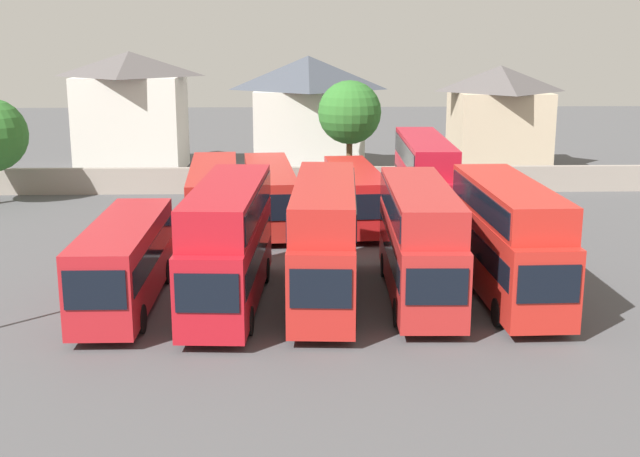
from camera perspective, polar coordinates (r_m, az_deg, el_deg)
The scene contains 15 objects.
ground at distance 51.97m, azimuth -0.52°, elevation 1.25°, with size 140.00×140.00×0.00m, color #4C4C4F.
depot_boundary_wall at distance 57.44m, azimuth -0.65°, elevation 3.36°, with size 56.00×0.50×1.80m, color gray.
bus_1 at distance 34.52m, azimuth -13.32°, elevation -2.09°, with size 2.60×10.07×3.51m.
bus_2 at distance 33.78m, azimuth -6.31°, elevation -0.70°, with size 3.18×10.93×5.02m.
bus_3 at distance 34.19m, azimuth 0.32°, elevation -0.45°, with size 3.15×11.35×5.00m.
bus_4 at distance 34.64m, azimuth 6.85°, elevation -0.56°, with size 2.84×10.57×4.79m.
bus_5 at distance 35.34m, azimuth 12.80°, elevation -0.42°, with size 2.84×10.66×4.91m.
bus_6 at distance 47.29m, azimuth -7.31°, elevation 2.39°, with size 3.45×12.14×3.52m.
bus_7 at distance 47.79m, azimuth -3.49°, elevation 2.51°, with size 3.45×11.55×3.40m.
bus_8 at distance 47.63m, azimuth 2.43°, elevation 2.43°, with size 3.19×10.33×3.31m.
bus_9 at distance 48.18m, azimuth 7.20°, elevation 3.58°, with size 2.77×11.79×5.01m.
house_terrace_left at distance 67.86m, azimuth -12.82°, elevation 7.90°, with size 8.40×7.61×9.38m.
house_terrace_centre at distance 66.58m, azimuth -0.80°, elevation 8.00°, with size 8.96×6.76×9.03m.
house_terrace_right at distance 68.14m, azimuth 12.19°, elevation 7.49°, with size 7.45×7.48×8.29m.
tree_left_of_lot at distance 59.44m, azimuth 2.05°, elevation 7.97°, with size 4.51×4.51×7.57m.
Camera 1 is at (-1.12, -32.75, 11.13)m, focal length 46.53 mm.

